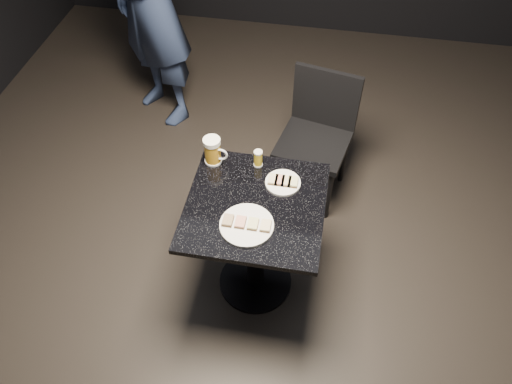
% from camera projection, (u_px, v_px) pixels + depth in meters
% --- Properties ---
extents(floor, '(6.00, 6.00, 0.00)m').
position_uv_depth(floor, '(255.00, 282.00, 3.08)').
color(floor, black).
rests_on(floor, ground).
extents(plate_large, '(0.27, 0.27, 0.01)m').
position_uv_depth(plate_large, '(247.00, 225.00, 2.42)').
color(plate_large, white).
rests_on(plate_large, table).
extents(plate_small, '(0.19, 0.19, 0.01)m').
position_uv_depth(plate_small, '(283.00, 183.00, 2.60)').
color(plate_small, white).
rests_on(plate_small, table).
extents(table, '(0.70, 0.70, 0.75)m').
position_uv_depth(table, '(255.00, 233.00, 2.69)').
color(table, black).
rests_on(table, floor).
extents(beer_mug, '(0.14, 0.10, 0.16)m').
position_uv_depth(beer_mug, '(213.00, 151.00, 2.65)').
color(beer_mug, silver).
rests_on(beer_mug, table).
extents(beer_tumbler, '(0.05, 0.05, 0.10)m').
position_uv_depth(beer_tumbler, '(258.00, 158.00, 2.66)').
color(beer_tumbler, silver).
rests_on(beer_tumbler, table).
extents(chair, '(0.52, 0.52, 0.89)m').
position_uv_depth(chair, '(318.00, 131.00, 3.24)').
color(chair, black).
rests_on(chair, floor).
extents(canapes_on_plate_large, '(0.24, 0.07, 0.02)m').
position_uv_depth(canapes_on_plate_large, '(247.00, 223.00, 2.40)').
color(canapes_on_plate_large, '#4C3521').
rests_on(canapes_on_plate_large, plate_large).
extents(canapes_on_plate_small, '(0.15, 0.07, 0.02)m').
position_uv_depth(canapes_on_plate_small, '(283.00, 181.00, 2.59)').
color(canapes_on_plate_small, '#4C3521').
rests_on(canapes_on_plate_small, plate_small).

